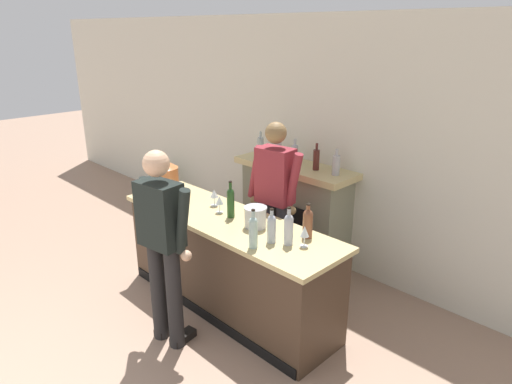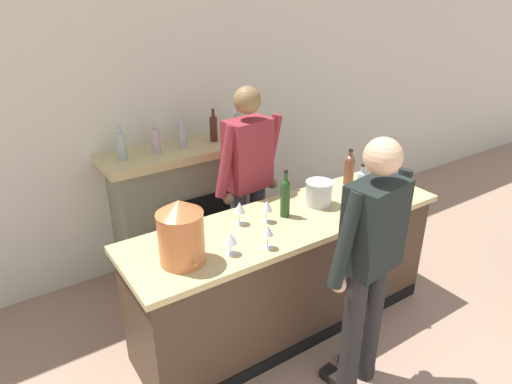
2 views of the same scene
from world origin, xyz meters
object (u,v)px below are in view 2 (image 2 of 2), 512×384
Objects in this scene: wine_glass_back_row at (267,207)px; wine_glass_front_right at (231,239)px; wine_bottle_port_short at (285,196)px; wine_glass_mid_counter at (240,208)px; wine_bottle_riesling_slim at (375,192)px; wine_glass_near_bucket at (371,173)px; wine_glass_front_left at (268,231)px; person_bartender at (248,184)px; copper_dispenser at (181,232)px; wine_bottle_cabernet_heavy at (366,177)px; wine_bottle_merlot_tall at (361,185)px; fireplace_stone at (188,205)px; ice_bucket_steel at (319,193)px; wine_bottle_chardonnay_pale at (349,168)px; person_customer at (369,263)px.

wine_glass_back_row is 0.47m from wine_glass_front_right.
wine_glass_mid_counter is (-0.33, 0.08, -0.03)m from wine_bottle_port_short.
wine_bottle_riesling_slim reaches higher than wine_glass_back_row.
wine_glass_mid_counter is 1.20m from wine_glass_near_bucket.
person_bartender is at bearing 64.58° from wine_glass_front_left.
copper_dispenser is 1.26× the size of wine_bottle_cabernet_heavy.
wine_bottle_merlot_tall is (1.49, 0.01, -0.07)m from copper_dispenser.
wine_glass_back_row is (-0.20, -0.55, 0.08)m from person_bartender.
wine_glass_front_left is (-0.14, -1.46, 0.46)m from fireplace_stone.
fireplace_stone is 8.67× the size of wine_glass_mid_counter.
ice_bucket_steel is 0.49m from wine_bottle_chardonnay_pale.
ice_bucket_steel is (0.27, -0.54, 0.05)m from person_bartender.
person_customer is 0.89m from wine_bottle_merlot_tall.
wine_glass_mid_counter is at bearing 158.21° from wine_bottle_riesling_slim.
copper_dispenser reaches higher than ice_bucket_steel.
wine_bottle_chardonnay_pale is (0.74, 0.94, 0.12)m from person_customer.
wine_bottle_cabernet_heavy is 1.13m from wine_glass_front_left.
wine_glass_near_bucket is at bearing 0.65° from wine_glass_back_row.
person_bartender is 5.95× the size of wine_bottle_merlot_tall.
person_bartender is (0.01, 1.33, 0.02)m from person_customer.
wine_glass_back_row is (-0.75, 0.29, -0.03)m from wine_bottle_riesling_slim.
person_bartender is at bearing 116.74° from ice_bucket_steel.
wine_bottle_chardonnay_pale is at bearing -27.77° from person_bartender.
wine_bottle_cabernet_heavy is 2.11× the size of wine_glass_front_right.
wine_glass_back_row is 0.98× the size of wine_glass_front_left.
wine_bottle_cabernet_heavy is 1.96× the size of wine_glass_back_row.
wine_glass_front_right is at bearing -164.33° from wine_bottle_chardonnay_pale.
wine_bottle_chardonnay_pale is at bearing 51.70° from person_customer.
person_customer is 1.12m from copper_dispenser.
wine_bottle_cabernet_heavy is at bearing -7.13° from ice_bucket_steel.
wine_glass_back_row reaches higher than wine_glass_front_right.
fireplace_stone reaches higher than ice_bucket_steel.
wine_bottle_merlot_tall is at bearing -150.87° from wine_bottle_cabernet_heavy.
wine_bottle_port_short is 0.34m from wine_glass_mid_counter.
wine_bottle_cabernet_heavy is 0.91m from wine_glass_back_row.
wine_bottle_riesling_slim reaches higher than wine_bottle_merlot_tall.
wine_bottle_merlot_tall reaches higher than wine_glass_mid_counter.
wine_glass_front_right is at bearing -159.38° from wine_bottle_port_short.
person_customer is at bearing -51.73° from wine_glass_front_left.
person_bartender is at bearing 89.56° from person_customer.
wine_bottle_port_short is (-0.75, 0.05, 0.01)m from wine_bottle_cabernet_heavy.
person_customer is 0.75m from wine_bottle_riesling_slim.
wine_bottle_cabernet_heavy is 1.09m from wine_glass_mid_counter.
wine_bottle_riesling_slim is 1.83× the size of wine_glass_near_bucket.
wine_bottle_merlot_tall is at bearing -152.08° from wine_glass_near_bucket.
wine_bottle_riesling_slim is (-0.19, -0.45, 0.01)m from wine_bottle_chardonnay_pale.
wine_glass_mid_counter is at bearing 86.54° from wine_glass_front_left.
wine_bottle_cabernet_heavy is (0.71, -0.60, 0.10)m from person_bartender.
wine_glass_back_row is (-0.16, -0.00, -0.04)m from wine_bottle_port_short.
person_customer is at bearing -36.02° from copper_dispenser.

